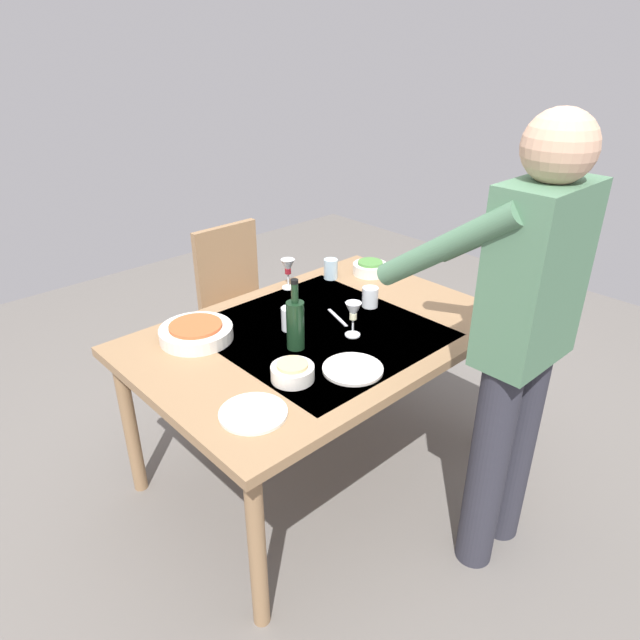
% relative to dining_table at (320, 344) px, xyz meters
% --- Properties ---
extents(ground_plane, '(6.00, 6.00, 0.00)m').
position_rel_dining_table_xyz_m(ground_plane, '(0.00, 0.00, -0.67)').
color(ground_plane, '#66605B').
extents(dining_table, '(1.55, 1.04, 0.74)m').
position_rel_dining_table_xyz_m(dining_table, '(0.00, 0.00, 0.00)').
color(dining_table, '#93704C').
rests_on(dining_table, ground_plane).
extents(chair_near, '(0.40, 0.40, 0.91)m').
position_rel_dining_table_xyz_m(chair_near, '(-0.21, -0.90, -0.14)').
color(chair_near, brown).
rests_on(chair_near, ground_plane).
extents(person_server, '(0.42, 0.61, 1.69)m').
position_rel_dining_table_xyz_m(person_server, '(-0.19, 0.78, 0.29)').
color(person_server, '#2D2D38').
rests_on(person_server, ground_plane).
extents(wine_bottle, '(0.07, 0.07, 0.30)m').
position_rel_dining_table_xyz_m(wine_bottle, '(0.17, 0.04, 0.18)').
color(wine_bottle, black).
rests_on(wine_bottle, dining_table).
extents(wine_glass_left, '(0.07, 0.07, 0.15)m').
position_rel_dining_table_xyz_m(wine_glass_left, '(-0.19, -0.43, 0.17)').
color(wine_glass_left, white).
rests_on(wine_glass_left, dining_table).
extents(wine_glass_right, '(0.07, 0.07, 0.15)m').
position_rel_dining_table_xyz_m(wine_glass_right, '(-0.07, 0.12, 0.17)').
color(wine_glass_right, white).
rests_on(wine_glass_right, dining_table).
extents(water_cup_near_left, '(0.08, 0.08, 0.10)m').
position_rel_dining_table_xyz_m(water_cup_near_left, '(0.08, -0.10, 0.12)').
color(water_cup_near_left, silver).
rests_on(water_cup_near_left, dining_table).
extents(water_cup_near_right, '(0.07, 0.07, 0.09)m').
position_rel_dining_table_xyz_m(water_cup_near_right, '(-0.33, -0.02, 0.11)').
color(water_cup_near_right, silver).
rests_on(water_cup_near_right, dining_table).
extents(water_cup_far_left, '(0.07, 0.07, 0.10)m').
position_rel_dining_table_xyz_m(water_cup_far_left, '(-0.43, -0.38, 0.12)').
color(water_cup_far_left, silver).
rests_on(water_cup_far_left, dining_table).
extents(serving_bowl_pasta, '(0.30, 0.30, 0.07)m').
position_rel_dining_table_xyz_m(serving_bowl_pasta, '(0.42, -0.29, 0.10)').
color(serving_bowl_pasta, silver).
rests_on(serving_bowl_pasta, dining_table).
extents(side_bowl_salad, '(0.18, 0.18, 0.07)m').
position_rel_dining_table_xyz_m(side_bowl_salad, '(-0.62, -0.29, 0.10)').
color(side_bowl_salad, silver).
rests_on(side_bowl_salad, dining_table).
extents(side_bowl_bread, '(0.16, 0.16, 0.07)m').
position_rel_dining_table_xyz_m(side_bowl_bread, '(0.33, 0.21, 0.10)').
color(side_bowl_bread, silver).
rests_on(side_bowl_bread, dining_table).
extents(dinner_plate_near, '(0.23, 0.23, 0.01)m').
position_rel_dining_table_xyz_m(dinner_plate_near, '(0.13, 0.32, 0.07)').
color(dinner_plate_near, silver).
rests_on(dinner_plate_near, dining_table).
extents(dinner_plate_far, '(0.23, 0.23, 0.01)m').
position_rel_dining_table_xyz_m(dinner_plate_far, '(0.57, 0.28, 0.07)').
color(dinner_plate_far, silver).
rests_on(dinner_plate_far, dining_table).
extents(table_fork, '(0.07, 0.17, 0.00)m').
position_rel_dining_table_xyz_m(table_fork, '(-0.14, -0.03, 0.07)').
color(table_fork, silver).
rests_on(table_fork, dining_table).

